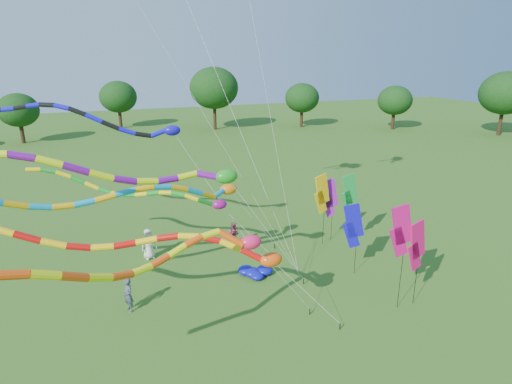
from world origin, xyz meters
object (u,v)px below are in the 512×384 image
object	(u,v)px
person_c	(233,235)
person_b	(128,295)
blue_nylon_heap	(253,270)
tube_kite_orange	(159,257)
tube_kite_red	(156,245)
person_a	(149,244)

from	to	relation	value
person_c	person_b	bearing A→B (deg)	82.58
blue_nylon_heap	tube_kite_orange	bearing A→B (deg)	-130.35
person_b	tube_kite_orange	bearing A→B (deg)	-14.23
blue_nylon_heap	tube_kite_red	bearing A→B (deg)	-146.75
tube_kite_orange	person_c	bearing A→B (deg)	42.77
person_b	person_c	world-z (taller)	person_b
person_a	person_b	distance (m)	5.31
person_a	blue_nylon_heap	bearing A→B (deg)	-50.76
tube_kite_red	blue_nylon_heap	distance (m)	7.51
person_a	person_b	world-z (taller)	person_a
person_b	person_c	distance (m)	8.16
tube_kite_orange	tube_kite_red	bearing A→B (deg)	66.69
blue_nylon_heap	person_a	bearing A→B (deg)	141.87
blue_nylon_heap	person_a	world-z (taller)	person_a
person_b	person_c	size ratio (longest dim) A/B	1.02
tube_kite_orange	person_a	distance (m)	11.36
tube_kite_red	blue_nylon_heap	bearing A→B (deg)	50.78
tube_kite_orange	blue_nylon_heap	size ratio (longest dim) A/B	8.59
tube_kite_orange	person_b	bearing A→B (deg)	80.85
person_b	person_a	bearing A→B (deg)	139.58
blue_nylon_heap	person_b	world-z (taller)	person_b
tube_kite_red	tube_kite_orange	bearing A→B (deg)	-77.62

